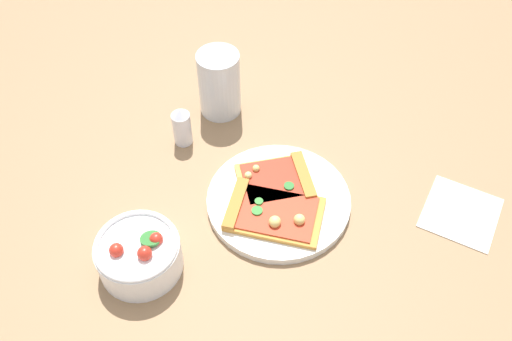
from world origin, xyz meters
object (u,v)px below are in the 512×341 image
Objects in this scene: soda_glass at (219,86)px; pizza_slice_far at (268,212)px; pizza_slice_near at (279,180)px; paper_napkin at (461,212)px; pepper_shaker at (182,126)px; salad_bowl at (139,254)px; plate at (279,200)px.

pizza_slice_far is at bearing -129.77° from soda_glass.
pizza_slice_near reaches higher than paper_napkin.
pizza_slice_far is 1.33× the size of soda_glass.
pizza_slice_near is 1.99× the size of pepper_shaker.
pepper_shaker reaches higher than salad_bowl.
plate is at bearing -123.53° from soda_glass.
pizza_slice_near is 0.30m from paper_napkin.
paper_napkin is at bearing -56.14° from pizza_slice_far.
paper_napkin is (0.11, -0.28, -0.02)m from pizza_slice_near.
pizza_slice_near is 0.23m from soda_glass.
pizza_slice_far is 0.32m from paper_napkin.
salad_bowl reaches higher than pizza_slice_near.
plate is at bearing -28.87° from salad_bowl.
paper_napkin is at bearing -89.89° from soda_glass.
plate is at bearing 117.60° from paper_napkin.
salad_bowl is 0.99× the size of soda_glass.
soda_glass reaches higher than pizza_slice_far.
soda_glass reaches higher than pepper_shaker.
pizza_slice_far is 1.42× the size of paper_napkin.
salad_bowl reaches higher than pizza_slice_far.
pizza_slice_far is (-0.07, -0.02, 0.00)m from pizza_slice_near.
plate is 1.55× the size of pizza_slice_near.
soda_glass is at bearing 60.54° from pizza_slice_near.
plate reaches higher than paper_napkin.
pizza_slice_far is (-0.04, -0.00, 0.01)m from plate.
plate is 1.99× the size of paper_napkin.
plate is 0.30m from paper_napkin.
pizza_slice_near is 1.20× the size of soda_glass.
pepper_shaker is (-0.11, 0.49, 0.04)m from paper_napkin.
pizza_slice_far is at bearing -34.41° from salad_bowl.
paper_napkin is 1.55× the size of pepper_shaker.
paper_napkin is (0.18, -0.26, -0.02)m from pizza_slice_far.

